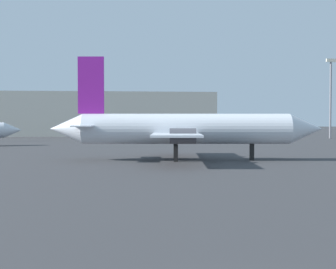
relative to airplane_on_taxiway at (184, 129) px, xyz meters
The scene contains 3 objects.
airplane_on_taxiway is the anchor object (origin of this frame).
light_mast_right 72.70m from the airplane_on_taxiway, 52.02° to the left, with size 2.40×0.50×19.96m.
terminal_building 86.53m from the airplane_on_taxiway, 100.92° to the left, with size 71.23×21.16×12.62m, color beige.
Camera 1 is at (-3.07, -9.41, 4.61)m, focal length 47.83 mm.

